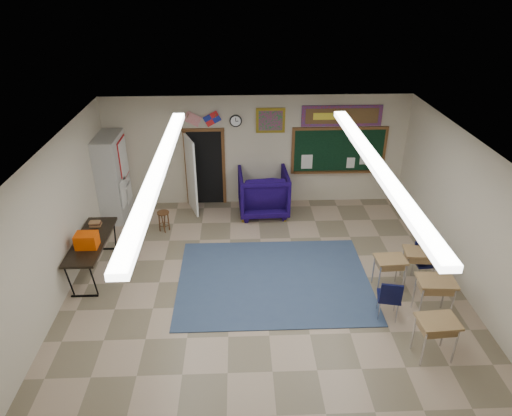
{
  "coord_description": "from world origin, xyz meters",
  "views": [
    {
      "loc": [
        -0.48,
        -6.97,
        5.84
      ],
      "look_at": [
        -0.14,
        1.5,
        1.37
      ],
      "focal_mm": 32.0,
      "sensor_mm": 36.0,
      "label": 1
    }
  ],
  "objects_px": {
    "student_desk_front_right": "(418,265)",
    "folding_table": "(93,255)",
    "student_desk_front_left": "(389,272)",
    "wooden_stool": "(164,221)",
    "wingback_armchair": "(263,192)"
  },
  "relations": [
    {
      "from": "student_desk_front_right",
      "to": "folding_table",
      "type": "relative_size",
      "value": 0.39
    },
    {
      "from": "student_desk_front_left",
      "to": "wooden_stool",
      "type": "relative_size",
      "value": 1.37
    },
    {
      "from": "student_desk_front_right",
      "to": "folding_table",
      "type": "bearing_deg",
      "value": -179.01
    },
    {
      "from": "student_desk_front_left",
      "to": "wooden_stool",
      "type": "xyz_separation_m",
      "value": [
        -4.88,
        2.5,
        -0.13
      ]
    },
    {
      "from": "student_desk_front_left",
      "to": "folding_table",
      "type": "height_order",
      "value": "folding_table"
    },
    {
      "from": "wingback_armchair",
      "to": "wooden_stool",
      "type": "xyz_separation_m",
      "value": [
        -2.52,
        -0.87,
        -0.32
      ]
    },
    {
      "from": "student_desk_front_right",
      "to": "folding_table",
      "type": "distance_m",
      "value": 6.81
    },
    {
      "from": "wingback_armchair",
      "to": "folding_table",
      "type": "distance_m",
      "value": 4.56
    },
    {
      "from": "student_desk_front_left",
      "to": "student_desk_front_right",
      "type": "xyz_separation_m",
      "value": [
        0.66,
        0.18,
        0.03
      ]
    },
    {
      "from": "student_desk_front_left",
      "to": "student_desk_front_right",
      "type": "relative_size",
      "value": 0.94
    },
    {
      "from": "student_desk_front_left",
      "to": "wooden_stool",
      "type": "height_order",
      "value": "student_desk_front_left"
    },
    {
      "from": "student_desk_front_right",
      "to": "wooden_stool",
      "type": "distance_m",
      "value": 6.01
    },
    {
      "from": "wingback_armchair",
      "to": "student_desk_front_right",
      "type": "relative_size",
      "value": 1.71
    },
    {
      "from": "student_desk_front_left",
      "to": "folding_table",
      "type": "relative_size",
      "value": 0.37
    },
    {
      "from": "wingback_armchair",
      "to": "wooden_stool",
      "type": "bearing_deg",
      "value": 16.5
    }
  ]
}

